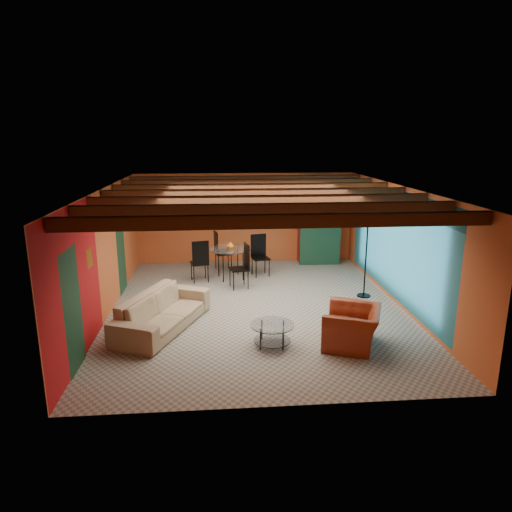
{
  "coord_description": "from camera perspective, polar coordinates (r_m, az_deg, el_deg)",
  "views": [
    {
      "loc": [
        -0.87,
        -9.88,
        3.78
      ],
      "look_at": [
        0.0,
        0.2,
        1.15
      ],
      "focal_mm": 32.6,
      "sensor_mm": 36.0,
      "label": 1
    }
  ],
  "objects": [
    {
      "name": "vase",
      "position": [
        12.41,
        -3.18,
        2.79
      ],
      "size": [
        0.23,
        0.23,
        0.2
      ],
      "primitive_type": "imported",
      "rotation": [
        0.0,
        0.0,
        -0.2
      ],
      "color": "orange",
      "rests_on": "dining_table"
    },
    {
      "name": "painting",
      "position": [
        14.0,
        -5.02,
        5.77
      ],
      "size": [
        1.05,
        0.03,
        0.65
      ],
      "primitive_type": "cube",
      "color": "black",
      "rests_on": "wall_back"
    },
    {
      "name": "armchair",
      "position": [
        8.83,
        11.71,
        -8.53
      ],
      "size": [
        1.33,
        1.4,
        0.73
      ],
      "primitive_type": "imported",
      "rotation": [
        0.0,
        0.0,
        -1.96
      ],
      "color": "maroon",
      "rests_on": "ground"
    },
    {
      "name": "coffee_table",
      "position": [
        8.72,
        2.0,
        -9.61
      ],
      "size": [
        0.93,
        0.93,
        0.42
      ],
      "primitive_type": null,
      "rotation": [
        0.0,
        0.0,
        -0.16
      ],
      "color": "silver",
      "rests_on": "ground"
    },
    {
      "name": "ceiling_fan",
      "position": [
        10.02,
        0.1,
        6.42
      ],
      "size": [
        1.5,
        1.5,
        0.44
      ],
      "primitive_type": null,
      "color": "#472614",
      "rests_on": "ceiling"
    },
    {
      "name": "room",
      "position": [
        10.13,
        0.04,
        6.52
      ],
      "size": [
        6.52,
        8.01,
        2.71
      ],
      "color": "gray",
      "rests_on": "ground"
    },
    {
      "name": "potted_plant",
      "position": [
        14.0,
        7.85,
        8.36
      ],
      "size": [
        0.53,
        0.5,
        0.47
      ],
      "primitive_type": "imported",
      "rotation": [
        0.0,
        0.0,
        0.4
      ],
      "color": "#26661E",
      "rests_on": "armoire"
    },
    {
      "name": "floor_lamp",
      "position": [
        11.32,
        13.35,
        0.01
      ],
      "size": [
        0.54,
        0.54,
        2.02
      ],
      "primitive_type": null,
      "rotation": [
        0.0,
        0.0,
        -0.4
      ],
      "color": "black",
      "rests_on": "ground"
    },
    {
      "name": "sofa",
      "position": [
        9.57,
        -11.38,
        -6.64
      ],
      "size": [
        1.87,
        2.68,
        0.73
      ],
      "primitive_type": "imported",
      "rotation": [
        0.0,
        0.0,
        1.17
      ],
      "color": "#977E61",
      "rests_on": "ground"
    },
    {
      "name": "armoire",
      "position": [
        14.19,
        7.67,
        3.28
      ],
      "size": [
        1.18,
        0.6,
        2.06
      ],
      "primitive_type": "cube",
      "rotation": [
        0.0,
        0.0,
        -0.02
      ],
      "color": "maroon",
      "rests_on": "ground"
    },
    {
      "name": "dining_table",
      "position": [
        12.56,
        -3.14,
        -0.22
      ],
      "size": [
        2.63,
        2.63,
        1.15
      ],
      "primitive_type": null,
      "rotation": [
        0.0,
        0.0,
        0.21
      ],
      "color": "silver",
      "rests_on": "ground"
    }
  ]
}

